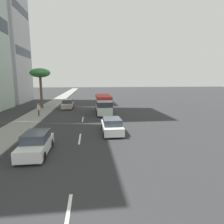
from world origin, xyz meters
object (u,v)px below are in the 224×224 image
object	(u,v)px
car_second	(36,144)
minibus_lead	(103,104)
car_fourth	(112,126)
palm_tree	(40,74)
car_third	(68,104)
pedestrian_mid_block	(38,109)

from	to	relation	value
car_second	minibus_lead	bearing A→B (deg)	159.08
minibus_lead	car_second	world-z (taller)	minibus_lead
car_fourth	palm_tree	world-z (taller)	palm_tree
minibus_lead	car_second	size ratio (longest dim) A/B	1.57
car_fourth	palm_tree	xyz separation A→B (m)	(17.78, 11.08, 5.68)
minibus_lead	car_third	xyz separation A→B (m)	(6.18, 6.30, -0.81)
car_third	minibus_lead	bearing A→B (deg)	45.56
car_third	pedestrian_mid_block	world-z (taller)	pedestrian_mid_block
minibus_lead	car_second	distance (m)	17.29
pedestrian_mid_block	car_fourth	bearing A→B (deg)	106.19
car_second	car_third	size ratio (longest dim) A/B	0.98
minibus_lead	palm_tree	xyz separation A→B (m)	(6.52, 11.04, 4.81)
minibus_lead	palm_tree	bearing A→B (deg)	59.44
car_third	palm_tree	bearing A→B (deg)	-94.10
minibus_lead	car_third	bearing A→B (deg)	45.56
car_third	pedestrian_mid_block	xyz separation A→B (m)	(-7.65, 3.34, 0.35)
palm_tree	car_third	bearing A→B (deg)	-94.10
palm_tree	minibus_lead	bearing A→B (deg)	-120.56
car_third	car_fourth	distance (m)	18.56
minibus_lead	car_second	bearing A→B (deg)	159.08
car_second	pedestrian_mid_block	distance (m)	15.07
car_fourth	pedestrian_mid_block	xyz separation A→B (m)	(9.80, 9.69, 0.41)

